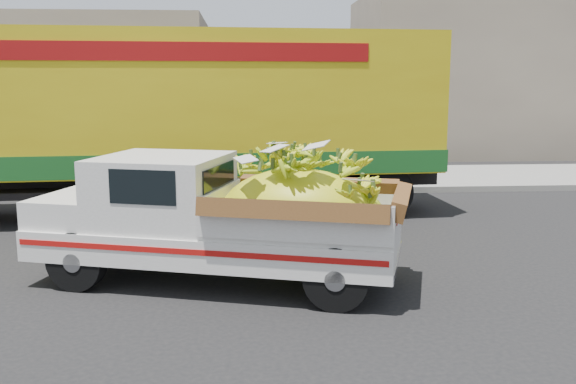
{
  "coord_description": "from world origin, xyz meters",
  "views": [
    {
      "loc": [
        2.24,
        -8.13,
        2.8
      ],
      "look_at": [
        2.92,
        0.9,
        1.24
      ],
      "focal_mm": 40.0,
      "sensor_mm": 36.0,
      "label": 1
    }
  ],
  "objects": [
    {
      "name": "curb",
      "position": [
        0.0,
        7.78,
        0.07
      ],
      "size": [
        60.0,
        0.25,
        0.15
      ],
      "primitive_type": "cube",
      "color": "gray",
      "rests_on": "ground"
    },
    {
      "name": "semi_trailer",
      "position": [
        0.48,
        5.33,
        2.12
      ],
      "size": [
        12.04,
        3.38,
        3.8
      ],
      "rotation": [
        0.0,
        0.0,
        0.07
      ],
      "color": "black",
      "rests_on": "ground"
    },
    {
      "name": "building_right",
      "position": [
        14.0,
        16.78,
        3.0
      ],
      "size": [
        14.0,
        6.0,
        6.0
      ],
      "primitive_type": "cube",
      "color": "gray",
      "rests_on": "ground"
    },
    {
      "name": "pickup_truck",
      "position": [
        2.27,
        0.56,
        0.95
      ],
      "size": [
        5.37,
        3.23,
        1.77
      ],
      "rotation": [
        0.0,
        0.0,
        -0.3
      ],
      "color": "black",
      "rests_on": "ground"
    },
    {
      "name": "ground",
      "position": [
        0.0,
        0.0,
        0.0
      ],
      "size": [
        100.0,
        100.0,
        0.0
      ],
      "primitive_type": "plane",
      "color": "black",
      "rests_on": "ground"
    },
    {
      "name": "sidewalk",
      "position": [
        0.0,
        9.88,
        0.07
      ],
      "size": [
        60.0,
        4.0,
        0.14
      ],
      "primitive_type": "cube",
      "color": "gray",
      "rests_on": "ground"
    }
  ]
}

